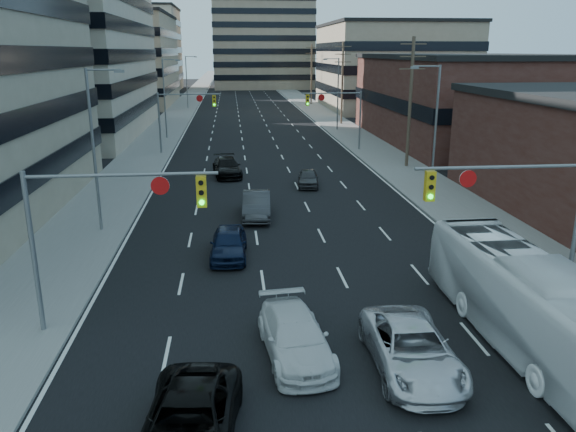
{
  "coord_description": "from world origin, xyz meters",
  "views": [
    {
      "loc": [
        -3.0,
        -11.18,
        9.87
      ],
      "look_at": [
        -0.4,
        14.65,
        2.2
      ],
      "focal_mm": 35.0,
      "sensor_mm": 36.0,
      "label": 1
    }
  ],
  "objects_px": {
    "white_van": "(295,336)",
    "sedan_blue": "(229,243)",
    "silver_suv": "(411,348)",
    "transit_bus": "(527,301)",
    "black_pickup": "(189,424)"
  },
  "relations": [
    {
      "from": "black_pickup",
      "to": "sedan_blue",
      "type": "distance_m",
      "value": 13.97
    },
    {
      "from": "silver_suv",
      "to": "transit_bus",
      "type": "bearing_deg",
      "value": 17.09
    },
    {
      "from": "transit_bus",
      "to": "silver_suv",
      "type": "bearing_deg",
      "value": -164.91
    },
    {
      "from": "white_van",
      "to": "sedan_blue",
      "type": "xyz_separation_m",
      "value": [
        -2.21,
        9.66,
        0.02
      ]
    },
    {
      "from": "black_pickup",
      "to": "silver_suv",
      "type": "height_order",
      "value": "silver_suv"
    },
    {
      "from": "white_van",
      "to": "sedan_blue",
      "type": "bearing_deg",
      "value": 97.04
    },
    {
      "from": "sedan_blue",
      "to": "transit_bus",
      "type": "bearing_deg",
      "value": -40.78
    },
    {
      "from": "silver_suv",
      "to": "transit_bus",
      "type": "distance_m",
      "value": 4.7
    },
    {
      "from": "black_pickup",
      "to": "sedan_blue",
      "type": "xyz_separation_m",
      "value": [
        1.0,
        13.93,
        0.02
      ]
    },
    {
      "from": "black_pickup",
      "to": "white_van",
      "type": "height_order",
      "value": "black_pickup"
    },
    {
      "from": "silver_suv",
      "to": "sedan_blue",
      "type": "relative_size",
      "value": 1.25
    },
    {
      "from": "white_van",
      "to": "silver_suv",
      "type": "relative_size",
      "value": 0.91
    },
    {
      "from": "sedan_blue",
      "to": "black_pickup",
      "type": "bearing_deg",
      "value": -91.81
    },
    {
      "from": "black_pickup",
      "to": "sedan_blue",
      "type": "bearing_deg",
      "value": 91.56
    },
    {
      "from": "white_van",
      "to": "black_pickup",
      "type": "bearing_deg",
      "value": -132.75
    }
  ]
}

